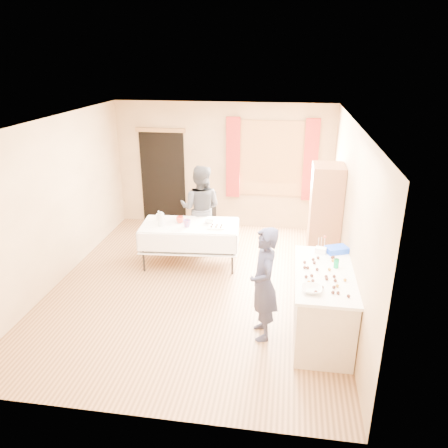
% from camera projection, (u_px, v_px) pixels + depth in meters
% --- Properties ---
extents(floor, '(4.50, 5.50, 0.02)m').
position_uv_depth(floor, '(197.00, 286.00, 7.02)').
color(floor, '#9E7047').
rests_on(floor, ground).
extents(ceiling, '(4.50, 5.50, 0.02)m').
position_uv_depth(ceiling, '(193.00, 121.00, 6.07)').
color(ceiling, white).
rests_on(ceiling, floor).
extents(wall_back, '(4.50, 0.02, 2.60)m').
position_uv_depth(wall_back, '(223.00, 166.00, 9.09)').
color(wall_back, tan).
rests_on(wall_back, floor).
extents(wall_front, '(4.50, 0.02, 2.60)m').
position_uv_depth(wall_front, '(131.00, 308.00, 4.01)').
color(wall_front, tan).
rests_on(wall_front, floor).
extents(wall_left, '(0.02, 5.50, 2.60)m').
position_uv_depth(wall_left, '(55.00, 202.00, 6.87)').
color(wall_left, tan).
rests_on(wall_left, floor).
extents(wall_right, '(0.02, 5.50, 2.60)m').
position_uv_depth(wall_right, '(350.00, 218.00, 6.23)').
color(wall_right, tan).
rests_on(wall_right, floor).
extents(window_frame, '(1.32, 0.06, 1.52)m').
position_uv_depth(window_frame, '(271.00, 159.00, 8.84)').
color(window_frame, olive).
rests_on(window_frame, wall_back).
extents(window_pane, '(1.20, 0.02, 1.40)m').
position_uv_depth(window_pane, '(271.00, 159.00, 8.82)').
color(window_pane, white).
rests_on(window_pane, wall_back).
extents(curtain_left, '(0.28, 0.06, 1.65)m').
position_uv_depth(curtain_left, '(233.00, 158.00, 8.90)').
color(curtain_left, maroon).
rests_on(curtain_left, wall_back).
extents(curtain_right, '(0.28, 0.06, 1.65)m').
position_uv_depth(curtain_right, '(311.00, 161.00, 8.68)').
color(curtain_right, maroon).
rests_on(curtain_right, wall_back).
extents(doorway, '(0.95, 0.04, 2.00)m').
position_uv_depth(doorway, '(163.00, 178.00, 9.35)').
color(doorway, black).
rests_on(doorway, floor).
extents(door_lintel, '(1.05, 0.06, 0.08)m').
position_uv_depth(door_lintel, '(160.00, 130.00, 8.95)').
color(door_lintel, olive).
rests_on(door_lintel, wall_back).
extents(cabinet, '(0.50, 0.60, 1.85)m').
position_uv_depth(cabinet, '(324.00, 220.00, 7.21)').
color(cabinet, '#925A37').
rests_on(cabinet, floor).
extents(counter, '(0.75, 1.59, 0.91)m').
position_uv_depth(counter, '(322.00, 304.00, 5.66)').
color(counter, beige).
rests_on(counter, floor).
extents(party_table, '(1.74, 0.99, 0.75)m').
position_uv_depth(party_table, '(190.00, 240.00, 7.61)').
color(party_table, black).
rests_on(party_table, floor).
extents(chair, '(0.46, 0.46, 1.02)m').
position_uv_depth(chair, '(205.00, 229.00, 8.47)').
color(chair, black).
rests_on(chair, floor).
extents(girl, '(0.72, 0.62, 1.52)m').
position_uv_depth(girl, '(264.00, 284.00, 5.52)').
color(girl, '#22233F').
rests_on(girl, floor).
extents(woman, '(0.87, 0.72, 1.62)m').
position_uv_depth(woman, '(201.00, 208.00, 8.08)').
color(woman, black).
rests_on(woman, floor).
extents(soda_can, '(0.08, 0.08, 0.12)m').
position_uv_depth(soda_can, '(336.00, 263.00, 5.60)').
color(soda_can, '#03843F').
rests_on(soda_can, counter).
extents(mixing_bowl, '(0.24, 0.24, 0.06)m').
position_uv_depth(mixing_bowl, '(312.00, 289.00, 5.04)').
color(mixing_bowl, white).
rests_on(mixing_bowl, counter).
extents(foam_block, '(0.17, 0.14, 0.08)m').
position_uv_depth(foam_block, '(321.00, 250.00, 6.02)').
color(foam_block, white).
rests_on(foam_block, counter).
extents(blue_basket, '(0.36, 0.30, 0.08)m').
position_uv_depth(blue_basket, '(337.00, 250.00, 6.05)').
color(blue_basket, blue).
rests_on(blue_basket, counter).
extents(pitcher, '(0.12, 0.12, 0.22)m').
position_uv_depth(pitcher, '(161.00, 220.00, 7.39)').
color(pitcher, silver).
rests_on(pitcher, party_table).
extents(cup_red, '(0.24, 0.24, 0.11)m').
position_uv_depth(cup_red, '(180.00, 220.00, 7.55)').
color(cup_red, red).
rests_on(cup_red, party_table).
extents(cup_rainbow, '(0.16, 0.16, 0.12)m').
position_uv_depth(cup_rainbow, '(187.00, 223.00, 7.36)').
color(cup_rainbow, red).
rests_on(cup_rainbow, party_table).
extents(small_bowl, '(0.24, 0.24, 0.05)m').
position_uv_depth(small_bowl, '(209.00, 222.00, 7.54)').
color(small_bowl, white).
rests_on(small_bowl, party_table).
extents(pastry_tray, '(0.29, 0.21, 0.02)m').
position_uv_depth(pastry_tray, '(217.00, 227.00, 7.34)').
color(pastry_tray, white).
rests_on(pastry_tray, party_table).
extents(bottle, '(0.09, 0.09, 0.18)m').
position_uv_depth(bottle, '(159.00, 216.00, 7.64)').
color(bottle, white).
rests_on(bottle, party_table).
extents(cake_balls, '(0.52, 1.05, 0.04)m').
position_uv_depth(cake_balls, '(324.00, 274.00, 5.41)').
color(cake_balls, '#3F2314').
rests_on(cake_balls, counter).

